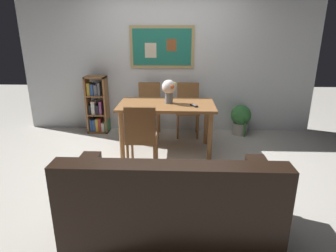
{
  "coord_description": "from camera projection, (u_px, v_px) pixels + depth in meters",
  "views": [
    {
      "loc": [
        0.22,
        -3.55,
        1.78
      ],
      "look_at": [
        0.08,
        -0.17,
        0.65
      ],
      "focal_mm": 30.75,
      "sensor_mm": 36.0,
      "label": 1
    }
  ],
  "objects": [
    {
      "name": "ground_plane",
      "position": [
        163.0,
        167.0,
        3.94
      ],
      "size": [
        12.0,
        12.0,
        0.0
      ],
      "primitive_type": "plane",
      "color": "#B7B2A8"
    },
    {
      "name": "wall_back_with_painting",
      "position": [
        168.0,
        58.0,
        5.1
      ],
      "size": [
        5.2,
        0.14,
        2.6
      ],
      "color": "silver",
      "rests_on": "ground_plane"
    },
    {
      "name": "dining_table",
      "position": [
        167.0,
        111.0,
        4.27
      ],
      "size": [
        1.41,
        0.82,
        0.75
      ],
      "color": "brown",
      "rests_on": "ground_plane"
    },
    {
      "name": "dining_chair_far_left",
      "position": [
        149.0,
        105.0,
        5.04
      ],
      "size": [
        0.4,
        0.41,
        0.91
      ],
      "color": "brown",
      "rests_on": "ground_plane"
    },
    {
      "name": "dining_chair_far_right",
      "position": [
        188.0,
        105.0,
        5.02
      ],
      "size": [
        0.4,
        0.41,
        0.91
      ],
      "color": "brown",
      "rests_on": "ground_plane"
    },
    {
      "name": "dining_chair_near_left",
      "position": [
        141.0,
        134.0,
        3.64
      ],
      "size": [
        0.4,
        0.41,
        0.91
      ],
      "color": "brown",
      "rests_on": "ground_plane"
    },
    {
      "name": "leather_couch",
      "position": [
        170.0,
        206.0,
        2.53
      ],
      "size": [
        1.8,
        0.84,
        0.84
      ],
      "color": "black",
      "rests_on": "ground_plane"
    },
    {
      "name": "bookshelf",
      "position": [
        98.0,
        107.0,
        5.17
      ],
      "size": [
        0.37,
        0.28,
        1.02
      ],
      "color": "brown",
      "rests_on": "ground_plane"
    },
    {
      "name": "potted_ivy",
      "position": [
        241.0,
        118.0,
        5.09
      ],
      "size": [
        0.35,
        0.35,
        0.55
      ],
      "color": "#B2ADA3",
      "rests_on": "ground_plane"
    },
    {
      "name": "flower_vase",
      "position": [
        169.0,
        89.0,
        4.2
      ],
      "size": [
        0.22,
        0.21,
        0.35
      ],
      "color": "slate",
      "rests_on": "dining_table"
    },
    {
      "name": "tv_remote",
      "position": [
        194.0,
        106.0,
        4.08
      ],
      "size": [
        0.11,
        0.16,
        0.02
      ],
      "color": "black",
      "rests_on": "dining_table"
    }
  ]
}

